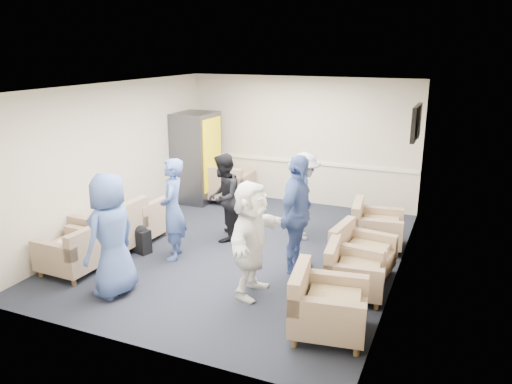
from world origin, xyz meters
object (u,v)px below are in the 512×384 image
at_px(armchair_right_midnear, 351,274).
at_px(armchair_right_midfar, 359,255).
at_px(armchair_left_mid, 113,230).
at_px(person_front_left, 111,235).
at_px(armchair_left_near, 75,253).
at_px(armchair_left_far, 143,222).
at_px(armchair_right_near, 324,308).
at_px(person_mid_right, 297,215).
at_px(person_front_right, 251,239).
at_px(vending_machine, 197,157).
at_px(person_back_left, 223,197).
at_px(person_back_right, 304,196).
at_px(armchair_corner, 229,186).
at_px(person_mid_left, 173,209).
at_px(armchair_right_far, 374,228).

bearing_deg(armchair_right_midnear, armchair_right_midfar, -3.54).
height_order(armchair_left_mid, armchair_right_midnear, armchair_left_mid).
bearing_deg(person_front_left, armchair_left_near, -101.69).
relative_size(armchair_left_far, armchair_right_midnear, 0.92).
bearing_deg(armchair_right_near, armchair_left_mid, 65.94).
bearing_deg(armchair_right_midfar, person_mid_right, 111.66).
relative_size(armchair_left_far, person_front_right, 0.49).
xyz_separation_m(armchair_left_far, vending_machine, (-0.24, 2.40, 0.67)).
bearing_deg(armchair_right_near, armchair_right_midnear, -12.84).
distance_m(person_back_left, person_back_right, 1.40).
distance_m(armchair_left_far, armchair_right_near, 4.15).
bearing_deg(armchair_right_midfar, vending_machine, 67.03).
distance_m(armchair_left_far, armchair_corner, 2.59).
relative_size(armchair_right_midnear, armchair_corner, 0.94).
xyz_separation_m(armchair_right_midnear, person_mid_left, (-2.90, 0.14, 0.51)).
bearing_deg(person_back_right, person_front_left, 125.51).
height_order(armchair_right_midnear, person_back_right, person_back_right).
height_order(armchair_left_near, person_back_left, person_back_left).
distance_m(armchair_right_midnear, person_front_right, 1.45).
xyz_separation_m(person_back_left, person_mid_right, (1.59, -0.74, 0.13)).
bearing_deg(vending_machine, person_mid_left, -67.45).
xyz_separation_m(armchair_left_far, person_front_left, (0.85, -1.85, 0.55)).
height_order(armchair_left_near, person_front_right, person_front_right).
distance_m(person_back_left, person_mid_right, 1.76).
bearing_deg(person_mid_left, armchair_right_near, 44.59).
relative_size(person_front_left, person_mid_right, 0.95).
xyz_separation_m(armchair_left_far, armchair_right_near, (3.78, -1.72, 0.04)).
bearing_deg(person_front_right, armchair_corner, 30.51).
distance_m(armchair_left_mid, person_front_right, 2.77).
relative_size(armchair_right_midnear, armchair_right_far, 0.93).
height_order(vending_machine, person_front_left, vending_machine).
bearing_deg(person_front_right, armchair_left_far, 66.76).
relative_size(armchair_left_mid, person_mid_right, 0.54).
bearing_deg(person_mid_left, vending_machine, -179.24).
bearing_deg(armchair_right_near, armchair_right_midfar, -10.30).
height_order(armchair_left_mid, armchair_left_far, armchair_left_mid).
height_order(armchair_left_near, person_front_left, person_front_left).
xyz_separation_m(armchair_right_midnear, person_front_left, (-3.01, -1.22, 0.55)).
relative_size(person_back_right, person_mid_right, 0.85).
bearing_deg(person_mid_left, armchair_left_far, -138.57).
distance_m(armchair_left_mid, armchair_right_midfar, 3.99).
xyz_separation_m(vending_machine, person_mid_left, (1.20, -2.88, -0.16)).
bearing_deg(armchair_left_near, vending_machine, -175.93).
bearing_deg(armchair_right_far, armchair_left_near, 118.75).
bearing_deg(person_back_left, person_mid_right, 51.77).
relative_size(armchair_right_midfar, person_front_left, 0.53).
height_order(person_front_left, person_front_right, person_front_left).
relative_size(person_mid_right, person_front_right, 1.12).
bearing_deg(person_front_left, armchair_left_mid, -136.72).
xyz_separation_m(armchair_right_midfar, person_mid_left, (-2.87, -0.52, 0.49)).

